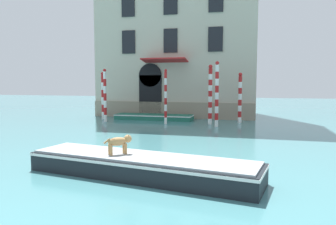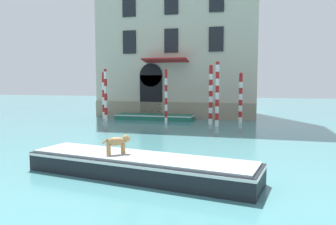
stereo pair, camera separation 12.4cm
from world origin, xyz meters
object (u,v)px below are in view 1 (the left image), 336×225
(boat_foreground, at_px, (141,166))
(mooring_pole_4, at_px, (103,95))
(mooring_pole_5, at_px, (240,98))
(mooring_pole_0, at_px, (166,96))
(mooring_pole_3, at_px, (217,94))
(mooring_pole_1, at_px, (105,95))
(boat_moored_near_palazzo, at_px, (154,117))
(dog_on_deck, at_px, (120,142))
(mooring_pole_2, at_px, (210,94))

(boat_foreground, xyz_separation_m, mooring_pole_4, (-7.97, 13.86, 1.48))
(mooring_pole_5, bearing_deg, mooring_pole_0, -159.38)
(mooring_pole_3, bearing_deg, mooring_pole_1, 175.92)
(mooring_pole_3, bearing_deg, mooring_pole_5, 60.27)
(boat_moored_near_palazzo, bearing_deg, mooring_pole_0, -55.81)
(mooring_pole_0, distance_m, mooring_pole_5, 5.18)
(dog_on_deck, height_order, mooring_pole_0, mooring_pole_0)
(boat_foreground, distance_m, mooring_pole_4, 16.06)
(dog_on_deck, distance_m, mooring_pole_4, 15.65)
(mooring_pole_1, bearing_deg, mooring_pole_5, 10.76)
(boat_foreground, height_order, mooring_pole_3, mooring_pole_3)
(boat_foreground, relative_size, mooring_pole_1, 1.95)
(mooring_pole_1, relative_size, mooring_pole_5, 1.08)
(mooring_pole_2, height_order, mooring_pole_4, mooring_pole_2)
(boat_foreground, relative_size, boat_moored_near_palazzo, 1.24)
(dog_on_deck, bearing_deg, mooring_pole_1, 74.95)
(mooring_pole_4, xyz_separation_m, mooring_pole_5, (10.26, 0.24, -0.06))
(mooring_pole_0, bearing_deg, mooring_pole_2, 13.12)
(mooring_pole_5, bearing_deg, boat_moored_near_palazzo, 176.06)
(boat_moored_near_palazzo, xyz_separation_m, mooring_pole_3, (5.05, -2.79, 1.88))
(boat_moored_near_palazzo, height_order, mooring_pole_2, mooring_pole_2)
(dog_on_deck, xyz_separation_m, mooring_pole_1, (-6.37, 12.30, 0.88))
(mooring_pole_1, bearing_deg, mooring_pole_4, 120.80)
(boat_moored_near_palazzo, distance_m, mooring_pole_1, 4.06)
(mooring_pole_2, distance_m, mooring_pole_4, 8.39)
(boat_moored_near_palazzo, bearing_deg, mooring_pole_2, -19.58)
(mooring_pole_0, relative_size, mooring_pole_5, 1.06)
(mooring_pole_1, distance_m, mooring_pole_2, 7.46)
(mooring_pole_2, xyz_separation_m, mooring_pole_4, (-8.34, 0.90, -0.20))
(boat_foreground, xyz_separation_m, mooring_pole_3, (0.94, 11.75, 1.75))
(boat_moored_near_palazzo, xyz_separation_m, mooring_pole_5, (6.39, -0.44, 1.55))
(mooring_pole_2, bearing_deg, boat_foreground, -91.62)
(boat_moored_near_palazzo, relative_size, mooring_pole_1, 1.57)
(dog_on_deck, bearing_deg, boat_foreground, -44.37)
(mooring_pole_0, relative_size, mooring_pole_4, 1.03)
(mooring_pole_4, bearing_deg, boat_foreground, -60.08)
(dog_on_deck, bearing_deg, mooring_pole_5, 35.64)
(dog_on_deck, bearing_deg, mooring_pole_2, 42.90)
(dog_on_deck, distance_m, boat_moored_near_palazzo, 14.94)
(boat_foreground, relative_size, dog_on_deck, 10.43)
(mooring_pole_2, xyz_separation_m, mooring_pole_3, (0.58, -1.21, 0.07))
(boat_foreground, bearing_deg, mooring_pole_5, 90.25)
(mooring_pole_3, distance_m, mooring_pole_5, 2.72)
(boat_moored_near_palazzo, height_order, mooring_pole_3, mooring_pole_3)
(boat_foreground, bearing_deg, mooring_pole_2, 97.83)
(boat_foreground, bearing_deg, mooring_pole_3, 94.86)
(mooring_pole_2, xyz_separation_m, mooring_pole_5, (1.92, 1.14, -0.26))
(mooring_pole_1, height_order, mooring_pole_3, mooring_pole_3)
(boat_foreground, distance_m, mooring_pole_5, 14.35)
(mooring_pole_2, bearing_deg, mooring_pole_5, 30.78)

